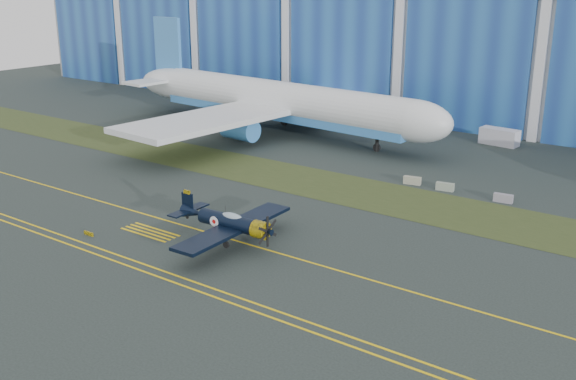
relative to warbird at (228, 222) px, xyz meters
The scene contains 13 objects.
ground 11.87m from the warbird, 31.13° to the left, with size 260.00×260.00×0.00m, color #2B3531.
grass_median 22.49m from the warbird, 63.50° to the left, with size 260.00×10.00×0.02m, color #475128.
taxiway_centreline 10.27m from the warbird, ahead, with size 200.00×0.20×0.02m, color yellow.
edge_line_near 13.27m from the warbird, 40.30° to the right, with size 80.00×0.20×0.02m, color yellow.
edge_line_far 12.66m from the warbird, 36.79° to the right, with size 80.00×0.20×0.02m, color yellow.
hold_short_ladder 8.56m from the warbird, 165.53° to the right, with size 6.00×2.40×0.02m, color yellow, non-canonical shape.
guard_board_left 13.56m from the warbird, 153.58° to the right, with size 1.20×0.15×0.35m, color yellow.
warbird is the anchor object (origin of this frame).
jetliner 45.59m from the warbird, 120.77° to the left, with size 67.72×58.90×22.15m.
shipping_container 50.93m from the warbird, 82.28° to the left, with size 5.34×2.14×2.31m, color silver.
barrier_a 26.74m from the warbird, 78.68° to the left, with size 2.00×0.60×0.90m, color #999A82.
barrier_b 27.78m from the warbird, 70.48° to the left, with size 2.00×0.60×0.90m, color gray.
barrier_c 30.53m from the warbird, 58.57° to the left, with size 2.00×0.60×0.90m, color gray.
Camera 1 is at (27.16, -48.18, 23.23)m, focal length 42.00 mm.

